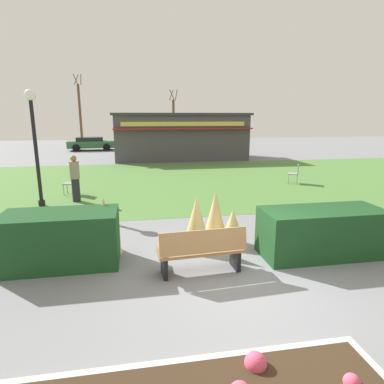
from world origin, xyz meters
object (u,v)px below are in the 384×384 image
object	(u,v)px
tree_right_bg	(174,121)
trash_bin	(327,226)
food_kiosk	(180,136)
cafe_chair_west	(295,172)
person_strolling	(75,178)
park_bench	(202,251)
lamppost_mid	(34,134)
parked_car_west_slot	(91,143)
cafe_chair_east	(72,181)
tree_left_bg	(80,113)

from	to	relation	value
tree_right_bg	trash_bin	bearing A→B (deg)	-89.50
food_kiosk	cafe_chair_west	bearing A→B (deg)	-68.24
person_strolling	park_bench	bearing A→B (deg)	-142.11
lamppost_mid	person_strolling	distance (m)	1.98
lamppost_mid	trash_bin	xyz separation A→B (m)	(7.74, -4.84, -1.99)
trash_bin	park_bench	bearing A→B (deg)	-163.48
cafe_chair_west	parked_car_west_slot	xyz separation A→B (m)	(-11.18, 17.29, 0.12)
cafe_chair_east	person_strolling	size ratio (longest dim) A/B	0.53
park_bench	lamppost_mid	distance (m)	7.59
park_bench	trash_bin	world-z (taller)	park_bench
trash_bin	tree_left_bg	size ratio (longest dim) A/B	0.13
park_bench	trash_bin	size ratio (longest dim) A/B	1.83
person_strolling	tree_left_bg	xyz separation A→B (m)	(-3.78, 26.78, 2.54)
trash_bin	tree_right_bg	xyz separation A→B (m)	(-0.26, 29.37, 2.09)
cafe_chair_west	parked_car_west_slot	distance (m)	20.59
person_strolling	tree_left_bg	size ratio (longest dim) A/B	0.22
park_bench	tree_left_bg	size ratio (longest dim) A/B	0.23
cafe_chair_west	person_strolling	size ratio (longest dim) A/B	0.53
food_kiosk	tree_left_bg	bearing A→B (deg)	121.29
lamppost_mid	person_strolling	xyz separation A→B (m)	(1.09, 0.43, -1.60)
park_bench	food_kiosk	size ratio (longest dim) A/B	0.18
cafe_chair_east	person_strolling	world-z (taller)	person_strolling
food_kiosk	parked_car_west_slot	bearing A→B (deg)	134.48
park_bench	cafe_chair_west	world-z (taller)	park_bench
person_strolling	tree_right_bg	world-z (taller)	tree_right_bg
cafe_chair_west	tree_left_bg	size ratio (longest dim) A/B	0.12
lamppost_mid	cafe_chair_east	xyz separation A→B (m)	(0.75, 1.58, -1.93)
cafe_chair_west	parked_car_west_slot	world-z (taller)	parked_car_west_slot
trash_bin	cafe_chair_east	xyz separation A→B (m)	(-6.99, 6.42, 0.06)
park_bench	lamppost_mid	size ratio (longest dim) A/B	0.45
food_kiosk	parked_car_west_slot	xyz separation A→B (m)	(-7.21, 7.35, -1.00)
lamppost_mid	cafe_chair_west	distance (m)	10.87
food_kiosk	lamppost_mid	bearing A→B (deg)	-118.39
food_kiosk	person_strolling	xyz separation A→B (m)	(-5.43, -11.63, -0.78)
food_kiosk	cafe_chair_east	bearing A→B (deg)	-118.82
lamppost_mid	trash_bin	distance (m)	9.34
park_bench	tree_right_bg	xyz separation A→B (m)	(3.01, 30.34, 2.08)
parked_car_west_slot	tree_left_bg	xyz separation A→B (m)	(-2.00, 7.81, 2.76)
person_strolling	parked_car_west_slot	bearing A→B (deg)	14.80
food_kiosk	tree_left_bg	distance (m)	17.82
lamppost_mid	tree_right_bg	distance (m)	25.64
park_bench	lamppost_mid	world-z (taller)	lamppost_mid
cafe_chair_east	cafe_chair_west	bearing A→B (deg)	3.18
person_strolling	tree_right_bg	xyz separation A→B (m)	(6.40, 24.10, 1.70)
cafe_chair_west	lamppost_mid	bearing A→B (deg)	-168.58
park_bench	lamppost_mid	bearing A→B (deg)	127.59
food_kiosk	cafe_chair_west	world-z (taller)	food_kiosk
cafe_chair_east	tree_right_bg	bearing A→B (deg)	73.64
food_kiosk	cafe_chair_west	size ratio (longest dim) A/B	10.68
trash_bin	person_strolling	size ratio (longest dim) A/B	0.56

